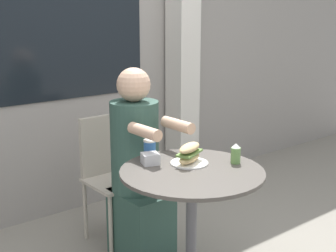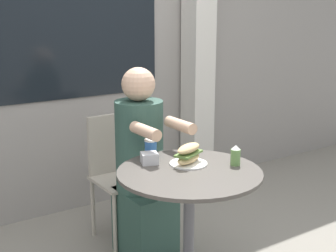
% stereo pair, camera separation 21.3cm
% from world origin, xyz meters
% --- Properties ---
extents(storefront_wall, '(8.00, 0.09, 2.80)m').
position_xyz_m(storefront_wall, '(-0.00, 1.53, 1.40)').
color(storefront_wall, gray).
rests_on(storefront_wall, ground_plane).
extents(lattice_pillar, '(0.22, 0.22, 2.40)m').
position_xyz_m(lattice_pillar, '(1.08, 1.36, 1.20)').
color(lattice_pillar, beige).
rests_on(lattice_pillar, ground_plane).
extents(cafe_table, '(0.77, 0.77, 0.75)m').
position_xyz_m(cafe_table, '(0.00, 0.00, 0.56)').
color(cafe_table, '#47423D').
rests_on(cafe_table, ground_plane).
extents(diner_chair, '(0.39, 0.39, 0.87)m').
position_xyz_m(diner_chair, '(0.03, 0.90, 0.52)').
color(diner_chair, '#ADA393').
rests_on(diner_chair, ground_plane).
extents(seated_diner, '(0.32, 0.55, 1.24)m').
position_xyz_m(seated_diner, '(0.04, 0.56, 0.55)').
color(seated_diner, '#2D4C42').
rests_on(seated_diner, ground_plane).
extents(sandwich_on_plate, '(0.21, 0.21, 0.11)m').
position_xyz_m(sandwich_on_plate, '(0.06, 0.09, 0.80)').
color(sandwich_on_plate, white).
rests_on(sandwich_on_plate, cafe_table).
extents(drink_cup, '(0.07, 0.07, 0.10)m').
position_xyz_m(drink_cup, '(-0.05, 0.32, 0.81)').
color(drink_cup, '#336BB7').
rests_on(drink_cup, cafe_table).
extents(napkin_box, '(0.12, 0.12, 0.06)m').
position_xyz_m(napkin_box, '(-0.11, 0.22, 0.78)').
color(napkin_box, silver).
rests_on(napkin_box, cafe_table).
extents(condiment_bottle, '(0.05, 0.05, 0.11)m').
position_xyz_m(condiment_bottle, '(0.26, -0.06, 0.81)').
color(condiment_bottle, '#66934C').
rests_on(condiment_bottle, cafe_table).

